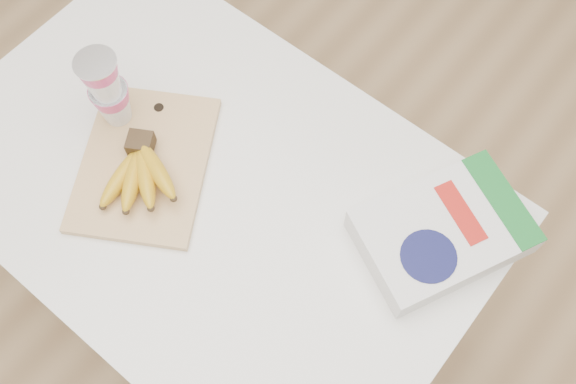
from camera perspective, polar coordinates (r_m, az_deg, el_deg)
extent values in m
plane|color=tan|center=(2.01, -4.46, -9.47)|extent=(4.00, 4.00, 0.00)
cube|color=white|center=(1.62, -5.47, -5.56)|extent=(1.09, 0.72, 0.81)
cube|color=tan|center=(1.28, -12.62, 2.49)|extent=(0.37, 0.40, 0.02)
cube|color=#382816|center=(1.27, -12.97, 4.23)|extent=(0.06, 0.06, 0.03)
ellipsoid|color=gold|center=(1.25, -14.55, 1.36)|extent=(0.07, 0.15, 0.04)
sphere|color=#382816|center=(1.23, -16.14, -1.26)|extent=(0.01, 0.01, 0.01)
ellipsoid|color=gold|center=(1.24, -13.59, 1.23)|extent=(0.11, 0.14, 0.04)
sphere|color=#382816|center=(1.21, -14.22, -1.68)|extent=(0.01, 0.01, 0.01)
ellipsoid|color=gold|center=(1.23, -12.55, 1.43)|extent=(0.14, 0.12, 0.04)
sphere|color=#382816|center=(1.20, -12.09, -1.43)|extent=(0.01, 0.01, 0.01)
ellipsoid|color=gold|center=(1.22, -11.60, 1.93)|extent=(0.15, 0.08, 0.04)
sphere|color=#382816|center=(1.19, -10.14, -0.58)|extent=(0.01, 0.01, 0.01)
cylinder|color=silver|center=(1.19, -16.81, 10.97)|extent=(0.08, 0.08, 0.00)
cube|color=silver|center=(1.20, 13.52, -3.48)|extent=(0.31, 0.35, 0.06)
cube|color=#19712A|center=(1.22, 18.59, -0.58)|extent=(0.20, 0.13, 0.00)
cylinder|color=#131548|center=(1.14, 12.39, -5.59)|extent=(0.13, 0.13, 0.00)
cube|color=red|center=(1.19, 15.10, -1.77)|extent=(0.13, 0.09, 0.00)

